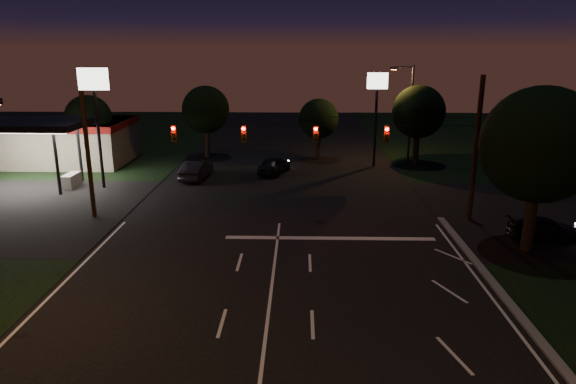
{
  "coord_description": "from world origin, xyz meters",
  "views": [
    {
      "loc": [
        1.28,
        -16.11,
        10.57
      ],
      "look_at": [
        0.62,
        10.59,
        3.0
      ],
      "focal_mm": 32.0,
      "sensor_mm": 36.0,
      "label": 1
    }
  ],
  "objects_px": {
    "tree_right_near": "(539,146)",
    "car_cross": "(546,228)",
    "utility_pole_right": "(469,220)",
    "car_oncoming_a": "(274,165)",
    "car_oncoming_b": "(196,170)"
  },
  "relations": [
    {
      "from": "tree_right_near",
      "to": "car_oncoming_b",
      "type": "relative_size",
      "value": 1.89
    },
    {
      "from": "utility_pole_right",
      "to": "car_oncoming_a",
      "type": "relative_size",
      "value": 2.05
    },
    {
      "from": "utility_pole_right",
      "to": "car_cross",
      "type": "bearing_deg",
      "value": -44.44
    },
    {
      "from": "tree_right_near",
      "to": "car_cross",
      "type": "bearing_deg",
      "value": 42.08
    },
    {
      "from": "tree_right_near",
      "to": "car_oncoming_a",
      "type": "relative_size",
      "value": 2.0
    },
    {
      "from": "utility_pole_right",
      "to": "car_oncoming_b",
      "type": "xyz_separation_m",
      "value": [
        -19.34,
        10.01,
        0.76
      ]
    },
    {
      "from": "car_oncoming_a",
      "to": "utility_pole_right",
      "type": "bearing_deg",
      "value": 154.9
    },
    {
      "from": "car_oncoming_b",
      "to": "utility_pole_right",
      "type": "bearing_deg",
      "value": 159.13
    },
    {
      "from": "tree_right_near",
      "to": "car_oncoming_a",
      "type": "height_order",
      "value": "tree_right_near"
    },
    {
      "from": "tree_right_near",
      "to": "car_cross",
      "type": "relative_size",
      "value": 2.09
    },
    {
      "from": "car_oncoming_a",
      "to": "car_cross",
      "type": "distance_m",
      "value": 22.39
    },
    {
      "from": "car_cross",
      "to": "utility_pole_right",
      "type": "bearing_deg",
      "value": 46.38
    },
    {
      "from": "utility_pole_right",
      "to": "car_oncoming_a",
      "type": "bearing_deg",
      "value": 137.01
    },
    {
      "from": "car_oncoming_a",
      "to": "car_oncoming_b",
      "type": "bearing_deg",
      "value": 36.29
    },
    {
      "from": "car_oncoming_a",
      "to": "car_cross",
      "type": "bearing_deg",
      "value": 154.6
    }
  ]
}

